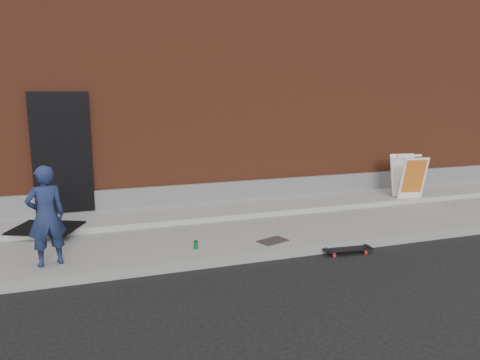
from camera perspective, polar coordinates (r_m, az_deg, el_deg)
name	(u,v)px	position (r m, az deg, el deg)	size (l,w,h in m)	color
ground	(248,263)	(7.10, 0.96, -10.13)	(80.00, 80.00, 0.00)	black
sidewalk	(219,231)	(8.43, -2.52, -6.17)	(20.00, 3.00, 0.15)	gray
apron	(207,212)	(9.23, -4.10, -3.86)	(20.00, 1.20, 0.10)	gray
building	(163,92)	(13.42, -9.35, 10.57)	(20.00, 8.10, 5.00)	brown
child	(46,216)	(6.95, -22.57, -4.07)	(0.51, 0.34, 1.41)	navy
skateboard	(348,250)	(7.66, 13.00, -8.26)	(0.79, 0.27, 0.09)	red
pizza_sign	(409,176)	(10.73, 19.86, 0.44)	(0.65, 0.74, 0.94)	white
soda_can	(196,245)	(7.27, -5.41, -7.88)	(0.07, 0.07, 0.13)	#1A8544
doormat	(46,228)	(8.57, -22.56, -5.41)	(1.04, 0.84, 0.03)	black
utility_plate	(273,241)	(7.62, 4.02, -7.42)	(0.47, 0.30, 0.01)	#4B4B50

